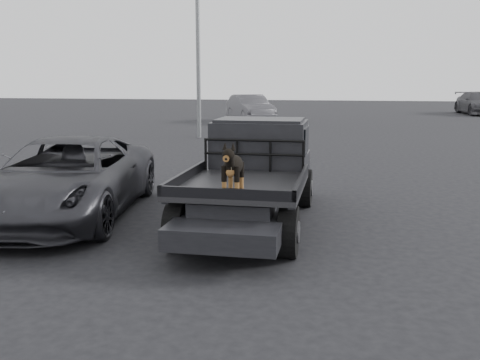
% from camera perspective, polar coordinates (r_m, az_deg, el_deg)
% --- Properties ---
extents(ground, '(120.00, 120.00, 0.00)m').
position_cam_1_polar(ground, '(7.73, 3.79, -8.44)').
color(ground, black).
rests_on(ground, ground).
extents(flatbed_ute, '(2.00, 5.40, 0.92)m').
position_cam_1_polar(flatbed_ute, '(9.44, 1.24, -1.99)').
color(flatbed_ute, black).
rests_on(flatbed_ute, ground).
extents(ute_cab, '(1.72, 1.30, 0.88)m').
position_cam_1_polar(ute_cab, '(10.22, 2.16, 4.10)').
color(ute_cab, black).
rests_on(ute_cab, flatbed_ute).
extents(headache_rack, '(1.80, 0.08, 0.55)m').
position_cam_1_polar(headache_rack, '(9.50, 1.46, 2.60)').
color(headache_rack, black).
rests_on(headache_rack, flatbed_ute).
extents(dog, '(0.32, 0.60, 0.74)m').
position_cam_1_polar(dog, '(7.47, -0.74, 1.12)').
color(dog, black).
rests_on(dog, flatbed_ute).
extents(parked_suv, '(3.17, 5.55, 1.46)m').
position_cam_1_polar(parked_suv, '(10.42, -18.07, 0.20)').
color(parked_suv, '#2A2A2F').
rests_on(parked_suv, ground).
extents(distant_car_a, '(3.79, 5.20, 1.63)m').
position_cam_1_polar(distant_car_a, '(32.33, 1.08, 7.64)').
color(distant_car_a, '#4B4A4F').
rests_on(distant_car_a, ground).
extents(distant_car_b, '(2.75, 5.82, 1.64)m').
position_cam_1_polar(distant_car_b, '(43.27, 24.10, 7.50)').
color(distant_car_b, '#404044').
rests_on(distant_car_b, ground).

